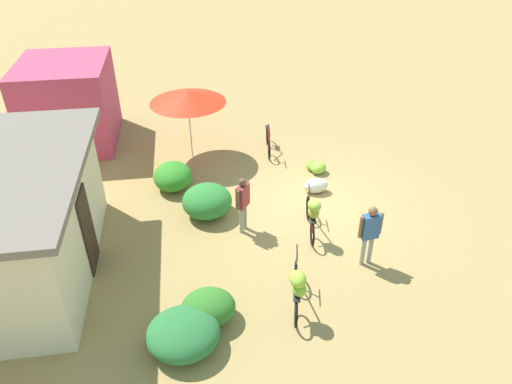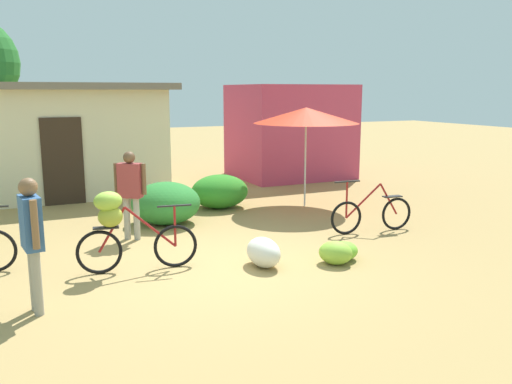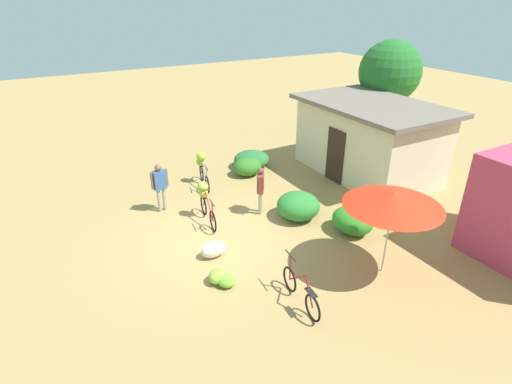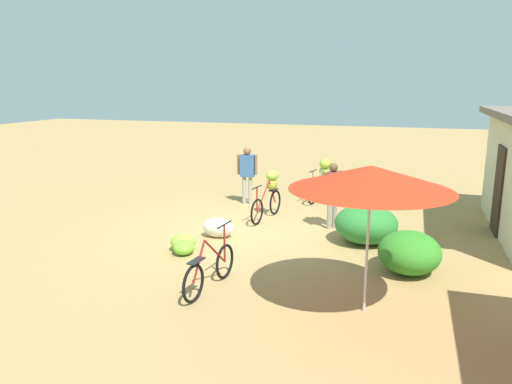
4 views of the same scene
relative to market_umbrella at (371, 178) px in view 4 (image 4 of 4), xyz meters
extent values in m
plane|color=#A4854E|center=(-3.45, -3.12, -2.05)|extent=(60.00, 60.00, 0.00)
cube|color=#332319|center=(-4.95, 2.46, -1.05)|extent=(0.90, 0.06, 2.00)
ellipsoid|color=#296C35|center=(-7.64, 0.44, -1.71)|extent=(1.36, 1.44, 0.67)
ellipsoid|color=#327225|center=(-7.04, -0.08, -1.72)|extent=(0.97, 1.12, 0.67)
ellipsoid|color=#2C7B30|center=(-3.32, -0.30, -1.64)|extent=(1.35, 1.34, 0.83)
ellipsoid|color=#318625|center=(-1.84, 0.61, -1.68)|extent=(1.29, 1.12, 0.75)
cylinder|color=beige|center=(0.00, 0.00, -0.97)|extent=(0.04, 0.04, 2.15)
cone|color=red|center=(0.00, 0.00, 0.00)|extent=(2.36, 2.36, 0.35)
torus|color=black|center=(-6.34, -2.06, -1.73)|extent=(0.64, 0.18, 0.64)
torus|color=black|center=(-7.40, -1.83, -1.73)|extent=(0.64, 0.18, 0.64)
cylinder|color=slate|center=(-7.22, -1.87, -1.44)|extent=(0.41, 0.12, 0.61)
cylinder|color=slate|center=(-6.69, -1.99, -1.44)|extent=(0.72, 0.19, 0.61)
cylinder|color=black|center=(-6.34, -2.06, -1.08)|extent=(0.50, 0.13, 0.03)
cylinder|color=slate|center=(-6.34, -2.06, -1.41)|extent=(0.04, 0.04, 0.65)
cube|color=black|center=(-7.30, -1.86, -1.38)|extent=(0.38, 0.21, 0.02)
ellipsoid|color=#86BD35|center=(-7.26, -1.90, -1.23)|extent=(0.38, 0.31, 0.28)
ellipsoid|color=#9DC538|center=(-7.23, -1.88, -1.00)|extent=(0.43, 0.35, 0.30)
torus|color=black|center=(-3.90, -2.94, -1.73)|extent=(0.65, 0.14, 0.65)
torus|color=black|center=(-4.97, -2.78, -1.73)|extent=(0.65, 0.14, 0.65)
cylinder|color=maroon|center=(-4.79, -2.81, -1.41)|extent=(0.41, 0.10, 0.65)
cylinder|color=maroon|center=(-4.25, -2.89, -1.41)|extent=(0.73, 0.14, 0.66)
cylinder|color=black|center=(-3.90, -2.94, -1.12)|extent=(0.50, 0.10, 0.03)
cylinder|color=maroon|center=(-3.90, -2.94, -1.42)|extent=(0.04, 0.04, 0.61)
cube|color=black|center=(-4.87, -2.80, -1.37)|extent=(0.38, 0.19, 0.02)
ellipsoid|color=olive|center=(-4.80, -2.82, -1.21)|extent=(0.38, 0.32, 0.30)
ellipsoid|color=#92BA3C|center=(-4.82, -2.82, -0.99)|extent=(0.42, 0.35, 0.27)
torus|color=black|center=(-0.55, -2.46, -1.74)|extent=(0.62, 0.12, 0.62)
torus|color=black|center=(0.50, -2.58, -1.74)|extent=(0.62, 0.12, 0.62)
cylinder|color=maroon|center=(0.32, -2.56, -1.45)|extent=(0.40, 0.08, 0.61)
cylinder|color=maroon|center=(-0.21, -2.50, -1.45)|extent=(0.71, 0.11, 0.62)
cylinder|color=black|center=(-0.55, -2.46, -1.07)|extent=(0.50, 0.08, 0.03)
cylinder|color=maroon|center=(-0.55, -2.46, -1.41)|extent=(0.04, 0.04, 0.67)
cube|color=black|center=(0.40, -2.57, -1.40)|extent=(0.37, 0.18, 0.02)
ellipsoid|color=#75BE32|center=(-1.45, -3.70, -1.91)|extent=(0.60, 0.54, 0.29)
ellipsoid|color=#94BB25|center=(-1.63, -3.81, -1.89)|extent=(0.62, 0.62, 0.32)
ellipsoid|color=#8ABC39|center=(-1.66, -3.82, -1.88)|extent=(0.66, 0.68, 0.35)
ellipsoid|color=silver|center=(-2.70, -3.47, -1.83)|extent=(0.47, 0.72, 0.44)
cylinder|color=gray|center=(-5.85, -3.94, -1.66)|extent=(0.11, 0.11, 0.79)
cylinder|color=gray|center=(-5.87, -3.77, -1.66)|extent=(0.11, 0.11, 0.79)
cube|color=#33598C|center=(-5.86, -3.86, -0.95)|extent=(0.25, 0.42, 0.62)
cylinder|color=brown|center=(-5.83, -4.10, -0.92)|extent=(0.08, 0.08, 0.56)
cylinder|color=brown|center=(-5.90, -3.61, -0.92)|extent=(0.08, 0.08, 0.56)
sphere|color=brown|center=(-5.86, -3.86, -0.54)|extent=(0.21, 0.21, 0.21)
cylinder|color=gray|center=(-4.24, -1.11, -1.67)|extent=(0.11, 0.11, 0.76)
cylinder|color=gray|center=(-4.09, -1.21, -1.67)|extent=(0.11, 0.11, 0.76)
cube|color=maroon|center=(-4.17, -1.16, -0.99)|extent=(0.44, 0.39, 0.60)
cylinder|color=brown|center=(-4.38, -1.02, -0.96)|extent=(0.08, 0.08, 0.54)
cylinder|color=brown|center=(-3.96, -1.30, -0.96)|extent=(0.08, 0.08, 0.54)
sphere|color=brown|center=(-4.17, -1.16, -0.59)|extent=(0.21, 0.21, 0.21)
camera|label=1|loc=(-13.92, -0.04, 5.61)|focal=33.47mm
camera|label=2|loc=(-6.00, -10.35, 0.54)|focal=37.39mm
camera|label=3|loc=(5.73, -6.95, 4.34)|focal=28.50mm
camera|label=4|loc=(6.93, 0.51, 1.29)|focal=34.05mm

